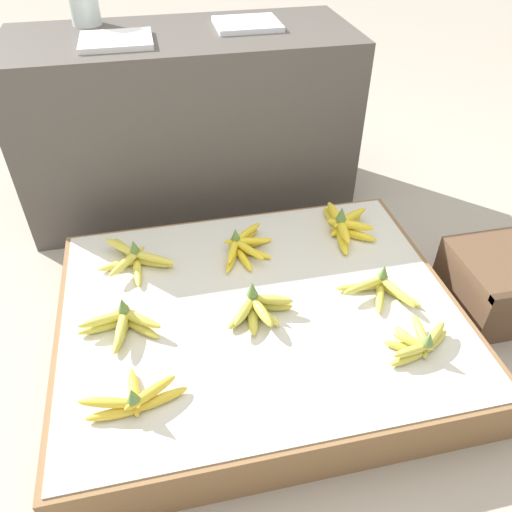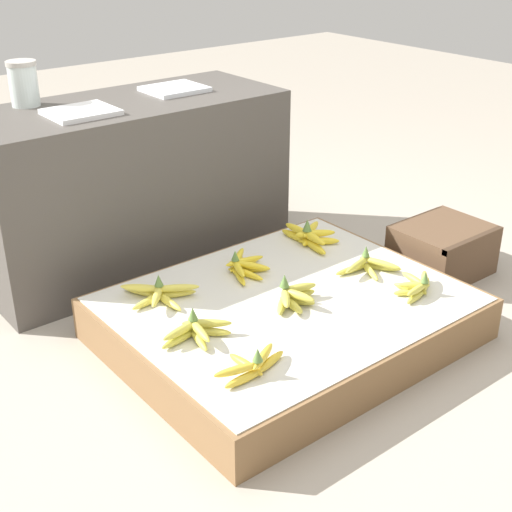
# 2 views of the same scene
# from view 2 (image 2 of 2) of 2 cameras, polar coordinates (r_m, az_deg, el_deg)

# --- Properties ---
(ground_plane) EXTENTS (10.00, 10.00, 0.00)m
(ground_plane) POSITION_cam_2_polar(r_m,az_deg,el_deg) (2.54, 2.46, -6.49)
(ground_plane) COLOR #A89E8E
(display_platform) EXTENTS (1.17, 0.94, 0.16)m
(display_platform) POSITION_cam_2_polar(r_m,az_deg,el_deg) (2.50, 2.49, -4.97)
(display_platform) COLOR olive
(display_platform) RESTS_ON ground_plane
(back_vendor_table) EXTENTS (1.27, 0.53, 0.69)m
(back_vendor_table) POSITION_cam_2_polar(r_m,az_deg,el_deg) (2.99, -9.97, 5.66)
(back_vendor_table) COLOR #4C4742
(back_vendor_table) RESTS_ON ground_plane
(wooden_crate) EXTENTS (0.36, 0.31, 0.21)m
(wooden_crate) POSITION_cam_2_polar(r_m,az_deg,el_deg) (3.03, 14.68, 0.51)
(wooden_crate) COLOR brown
(wooden_crate) RESTS_ON ground_plane
(banana_bunch_front_left) EXTENTS (0.26, 0.15, 0.09)m
(banana_bunch_front_left) POSITION_cam_2_polar(r_m,az_deg,el_deg) (2.07, -0.27, -8.73)
(banana_bunch_front_left) COLOR gold
(banana_bunch_front_left) RESTS_ON display_platform
(banana_bunch_front_midright) EXTENTS (0.21, 0.14, 0.09)m
(banana_bunch_front_midright) POSITION_cam_2_polar(r_m,az_deg,el_deg) (2.55, 12.72, -2.37)
(banana_bunch_front_midright) COLOR gold
(banana_bunch_front_midright) RESTS_ON display_platform
(banana_bunch_middle_left) EXTENTS (0.24, 0.16, 0.10)m
(banana_bunch_middle_left) POSITION_cam_2_polar(r_m,az_deg,el_deg) (2.23, -4.88, -5.95)
(banana_bunch_middle_left) COLOR gold
(banana_bunch_middle_left) RESTS_ON display_platform
(banana_bunch_middle_midleft) EXTENTS (0.21, 0.14, 0.10)m
(banana_bunch_middle_midleft) POSITION_cam_2_polar(r_m,az_deg,el_deg) (2.41, 2.98, -3.27)
(banana_bunch_middle_midleft) COLOR gold
(banana_bunch_middle_midleft) RESTS_ON display_platform
(banana_bunch_middle_midright) EXTENTS (0.23, 0.18, 0.09)m
(banana_bunch_middle_midright) POSITION_cam_2_polar(r_m,az_deg,el_deg) (2.66, 8.92, -0.76)
(banana_bunch_middle_midright) COLOR gold
(banana_bunch_middle_midright) RESTS_ON display_platform
(banana_bunch_back_left) EXTENTS (0.25, 0.27, 0.09)m
(banana_bunch_back_left) POSITION_cam_2_polar(r_m,az_deg,el_deg) (2.46, -7.81, -2.97)
(banana_bunch_back_left) COLOR #DBCC4C
(banana_bunch_back_left) RESTS_ON display_platform
(banana_bunch_back_midleft) EXTENTS (0.19, 0.22, 0.09)m
(banana_bunch_back_midleft) POSITION_cam_2_polar(r_m,az_deg,el_deg) (2.63, -1.07, -0.79)
(banana_bunch_back_midleft) COLOR yellow
(banana_bunch_back_midleft) RESTS_ON display_platform
(banana_bunch_back_midright) EXTENTS (0.17, 0.28, 0.11)m
(banana_bunch_back_midright) POSITION_cam_2_polar(r_m,az_deg,el_deg) (2.86, 4.29, 1.63)
(banana_bunch_back_midright) COLOR yellow
(banana_bunch_back_midright) RESTS_ON display_platform
(glass_jar) EXTENTS (0.11, 0.11, 0.17)m
(glass_jar) POSITION_cam_2_polar(r_m,az_deg,el_deg) (2.90, -18.11, 12.99)
(glass_jar) COLOR silver
(glass_jar) RESTS_ON back_vendor_table
(foam_tray_white) EXTENTS (0.24, 0.21, 0.02)m
(foam_tray_white) POSITION_cam_2_polar(r_m,az_deg,el_deg) (2.73, -13.83, 11.12)
(foam_tray_white) COLOR white
(foam_tray_white) RESTS_ON back_vendor_table
(foam_tray_dark) EXTENTS (0.23, 0.21, 0.02)m
(foam_tray_dark) POSITION_cam_2_polar(r_m,az_deg,el_deg) (3.04, -6.53, 13.13)
(foam_tray_dark) COLOR white
(foam_tray_dark) RESTS_ON back_vendor_table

